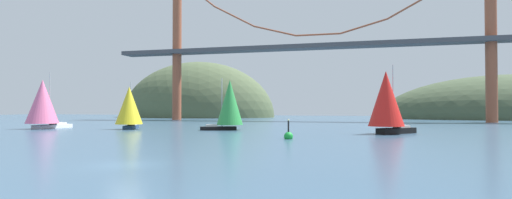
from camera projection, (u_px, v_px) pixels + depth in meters
name	position (u px, v px, depth m)	size (l,w,h in m)	color
ground_plane	(127.00, 165.00, 27.43)	(360.00, 360.00, 0.00)	#385670
headland_left	(197.00, 117.00, 172.33)	(64.49, 44.00, 45.36)	#4C5B3D
suspension_bridge	(318.00, 44.00, 119.18)	(124.35, 6.00, 45.11)	brown
sailboat_pink_spinnaker	(43.00, 103.00, 74.69)	(5.75, 9.14, 10.25)	white
sailboat_yellow_sail	(129.00, 107.00, 73.22)	(6.15, 8.61, 8.44)	navy
sailboat_green_sail	(229.00, 103.00, 70.84)	(7.86, 5.83, 8.76)	black
sailboat_red_spinnaker	(387.00, 100.00, 59.63)	(7.93, 8.34, 9.97)	black
channel_buoy	(288.00, 136.00, 50.20)	(1.10, 1.10, 2.64)	green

